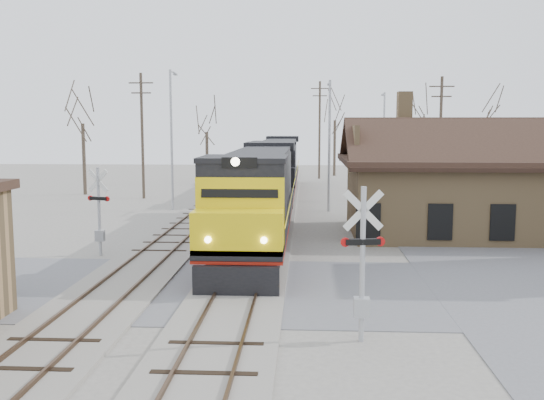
% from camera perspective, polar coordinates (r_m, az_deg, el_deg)
% --- Properties ---
extents(ground, '(140.00, 140.00, 0.00)m').
position_cam_1_polar(ground, '(22.68, -3.03, -8.31)').
color(ground, '#9C978D').
rests_on(ground, ground).
extents(road, '(60.00, 9.00, 0.03)m').
position_cam_1_polar(road, '(22.68, -3.03, -8.28)').
color(road, slate).
rests_on(road, ground).
extents(track_main, '(3.40, 90.00, 0.24)m').
position_cam_1_polar(track_main, '(37.29, -0.54, -2.11)').
color(track_main, '#9C978D').
rests_on(track_main, ground).
extents(track_siding, '(3.40, 90.00, 0.24)m').
position_cam_1_polar(track_siding, '(37.85, -7.35, -2.03)').
color(track_siding, '#9C978D').
rests_on(track_siding, ground).
extents(depot, '(15.20, 9.31, 7.90)m').
position_cam_1_polar(depot, '(35.26, 18.96, 0.81)').
color(depot, '#9B7B50').
rests_on(depot, ground).
extents(locomotive_lead, '(3.27, 21.90, 4.87)m').
position_cam_1_polar(locomotive_lead, '(31.00, -1.27, 0.67)').
color(locomotive_lead, black).
rests_on(locomotive_lead, ground).
extents(locomotive_trailing, '(3.27, 21.90, 4.61)m').
position_cam_1_polar(locomotive_trailing, '(53.06, 0.60, 3.33)').
color(locomotive_trailing, black).
rests_on(locomotive_trailing, ground).
extents(crossbuck_near, '(1.24, 0.33, 4.36)m').
position_cam_1_polar(crossbuck_near, '(16.99, 8.49, -6.58)').
color(crossbuck_near, '#A5A8AD').
rests_on(crossbuck_near, ground).
extents(crossbuck_far, '(1.14, 0.42, 4.09)m').
position_cam_1_polar(crossbuck_far, '(29.04, -15.95, -1.31)').
color(crossbuck_far, '#A5A8AD').
rests_on(crossbuck_far, ground).
extents(streetlight_a, '(0.25, 2.04, 9.84)m').
position_cam_1_polar(streetlight_a, '(43.40, -9.41, 6.25)').
color(streetlight_a, '#A5A8AD').
rests_on(streetlight_a, ground).
extents(streetlight_b, '(0.25, 2.04, 9.08)m').
position_cam_1_polar(streetlight_b, '(42.41, 5.42, 5.77)').
color(streetlight_b, '#A5A8AD').
rests_on(streetlight_b, ground).
extents(streetlight_c, '(0.25, 2.04, 9.13)m').
position_cam_1_polar(streetlight_c, '(59.67, 10.46, 6.08)').
color(streetlight_c, '#A5A8AD').
rests_on(streetlight_c, ground).
extents(utility_pole_a, '(2.00, 0.24, 10.20)m').
position_cam_1_polar(utility_pole_a, '(50.74, -12.12, 6.14)').
color(utility_pole_a, '#382D23').
rests_on(utility_pole_a, ground).
extents(utility_pole_b, '(2.00, 0.24, 10.84)m').
position_cam_1_polar(utility_pole_b, '(68.33, 4.50, 6.75)').
color(utility_pole_b, '#382D23').
rests_on(utility_pole_b, ground).
extents(utility_pole_c, '(2.00, 0.24, 9.90)m').
position_cam_1_polar(utility_pole_c, '(51.31, 15.55, 5.88)').
color(utility_pole_c, '#382D23').
rests_on(utility_pole_c, ground).
extents(tree_a, '(4.10, 4.10, 10.04)m').
position_cam_1_polar(tree_a, '(54.96, -17.43, 7.93)').
color(tree_a, '#382D23').
rests_on(tree_a, ground).
extents(tree_b, '(3.53, 3.53, 8.66)m').
position_cam_1_polar(tree_b, '(63.23, -6.17, 7.15)').
color(tree_b, '#382D23').
rests_on(tree_b, ground).
extents(tree_c, '(4.39, 4.39, 10.75)m').
position_cam_1_polar(tree_c, '(72.59, 5.95, 8.32)').
color(tree_c, '#382D23').
rests_on(tree_c, ground).
extents(tree_d, '(4.08, 4.08, 10.00)m').
position_cam_1_polar(tree_d, '(67.36, 13.79, 7.80)').
color(tree_d, '#382D23').
rests_on(tree_d, ground).
extents(tree_e, '(4.17, 4.17, 10.22)m').
position_cam_1_polar(tree_e, '(64.65, 20.09, 7.76)').
color(tree_e, '#382D23').
rests_on(tree_e, ground).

